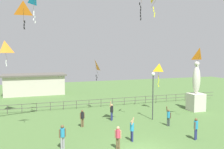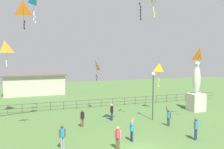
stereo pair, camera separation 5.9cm
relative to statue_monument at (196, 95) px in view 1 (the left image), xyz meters
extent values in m
cube|color=beige|center=(0.00, 0.00, -0.85)|extent=(1.58, 1.58, 1.95)
ellipsoid|color=beige|center=(0.00, 0.00, 1.66)|extent=(0.90, 0.76, 3.07)
sphere|color=beige|center=(0.00, 0.00, 3.44)|extent=(0.56, 0.56, 0.56)
cylinder|color=#38383D|center=(-6.44, -1.85, 0.34)|extent=(0.10, 0.10, 4.32)
sphere|color=white|center=(-6.44, -1.85, 2.65)|extent=(0.36, 0.36, 0.36)
cylinder|color=navy|center=(-10.32, -0.82, -1.41)|extent=(0.14, 0.14, 0.81)
cylinder|color=navy|center=(-10.22, -0.70, -1.41)|extent=(0.14, 0.14, 0.81)
cylinder|color=black|center=(-10.27, -0.76, -0.72)|extent=(0.30, 0.30, 0.57)
sphere|color=tan|center=(-10.27, -0.76, -0.32)|extent=(0.22, 0.22, 0.22)
cylinder|color=tan|center=(-10.44, -0.87, -0.21)|extent=(0.18, 0.18, 0.55)
cylinder|color=tan|center=(-10.13, -0.62, -0.75)|extent=(0.09, 0.09, 0.54)
cylinder|color=navy|center=(-6.13, -7.94, -1.40)|extent=(0.14, 0.14, 0.84)
cylinder|color=navy|center=(-5.99, -7.85, -1.40)|extent=(0.14, 0.14, 0.84)
cylinder|color=#268CBF|center=(-6.06, -7.89, -0.68)|extent=(0.31, 0.31, 0.59)
sphere|color=brown|center=(-6.06, -7.89, -0.27)|extent=(0.23, 0.23, 0.23)
cylinder|color=brown|center=(-6.24, -8.00, -0.72)|extent=(0.09, 0.09, 0.56)
cylinder|color=brown|center=(-5.89, -7.79, -0.72)|extent=(0.09, 0.09, 0.56)
cylinder|color=navy|center=(-10.73, -6.72, -1.42)|extent=(0.14, 0.14, 0.80)
cylinder|color=navy|center=(-10.74, -6.57, -1.42)|extent=(0.14, 0.14, 0.80)
cylinder|color=#268CBF|center=(-10.73, -6.65, -0.74)|extent=(0.29, 0.29, 0.57)
sphere|color=tan|center=(-10.73, -6.65, -0.35)|extent=(0.21, 0.21, 0.21)
cylinder|color=tan|center=(-10.77, -6.84, -0.23)|extent=(0.24, 0.10, 0.54)
cylinder|color=tan|center=(-10.74, -6.45, -0.77)|extent=(0.09, 0.09, 0.54)
cylinder|color=brown|center=(-12.29, -7.65, -1.42)|extent=(0.14, 0.14, 0.79)
cylinder|color=brown|center=(-12.17, -7.75, -1.42)|extent=(0.14, 0.14, 0.79)
cylinder|color=#D83F59|center=(-12.23, -7.70, -0.74)|extent=(0.29, 0.29, 0.56)
sphere|color=tan|center=(-12.23, -7.70, -0.36)|extent=(0.21, 0.21, 0.21)
cylinder|color=tan|center=(-12.38, -7.58, -0.78)|extent=(0.09, 0.09, 0.53)
cylinder|color=tan|center=(-12.08, -7.82, -0.78)|extent=(0.09, 0.09, 0.53)
cylinder|color=#99999E|center=(-15.84, -6.42, -1.40)|extent=(0.14, 0.14, 0.84)
cylinder|color=#99999E|center=(-15.69, -6.37, -1.40)|extent=(0.14, 0.14, 0.84)
cylinder|color=#268CBF|center=(-15.77, -6.40, -0.69)|extent=(0.31, 0.31, 0.59)
sphere|color=brown|center=(-15.77, -6.40, -0.28)|extent=(0.22, 0.22, 0.22)
cylinder|color=brown|center=(-15.96, -6.46, -0.72)|extent=(0.09, 0.09, 0.56)
cylinder|color=brown|center=(-15.57, -6.33, -0.72)|extent=(0.09, 0.09, 0.56)
cylinder|color=brown|center=(-13.34, -1.91, -1.43)|extent=(0.13, 0.13, 0.77)
cylinder|color=brown|center=(-13.48, -1.96, -1.43)|extent=(0.13, 0.13, 0.77)
cylinder|color=black|center=(-13.41, -1.94, -0.78)|extent=(0.28, 0.28, 0.54)
sphere|color=brown|center=(-13.41, -1.94, -0.40)|extent=(0.21, 0.21, 0.21)
cylinder|color=brown|center=(-13.23, -1.88, -0.81)|extent=(0.08, 0.08, 0.52)
cylinder|color=brown|center=(-13.59, -2.00, -0.81)|extent=(0.08, 0.08, 0.52)
cylinder|color=#3F4C47|center=(-6.16, -4.12, -1.44)|extent=(0.13, 0.13, 0.76)
cylinder|color=#3F4C47|center=(-6.07, -4.24, -1.44)|extent=(0.13, 0.13, 0.76)
cylinder|color=#268CBF|center=(-6.11, -4.18, -0.80)|extent=(0.28, 0.28, 0.53)
sphere|color=brown|center=(-6.11, -4.18, -0.43)|extent=(0.20, 0.20, 0.20)
cylinder|color=brown|center=(-6.19, -4.01, -0.32)|extent=(0.20, 0.18, 0.51)
cylinder|color=brown|center=(-6.00, -4.33, -0.83)|extent=(0.08, 0.08, 0.51)
pyramid|color=orange|center=(-10.81, 3.36, 3.33)|extent=(0.48, 0.90, 1.19)
cylinder|color=#4C381E|center=(-10.59, 3.37, 2.74)|extent=(0.45, 0.03, 1.19)
cube|color=black|center=(-10.67, 3.33, 2.17)|extent=(0.10, 0.03, 0.20)
cube|color=black|center=(-10.56, 3.39, 1.95)|extent=(0.09, 0.03, 0.20)
cube|color=black|center=(-10.63, 3.35, 1.73)|extent=(0.08, 0.04, 0.20)
pyramid|color=yellow|center=(-3.83, 1.55, 2.97)|extent=(0.96, 0.96, 0.91)
cylinder|color=#4C381E|center=(-4.00, 1.38, 2.52)|extent=(0.38, 0.37, 0.91)
cube|color=yellow|center=(-4.00, 1.38, 2.06)|extent=(0.11, 0.02, 0.21)
cube|color=yellow|center=(-4.05, 1.36, 1.84)|extent=(0.09, 0.04, 0.20)
cube|color=yellow|center=(-3.93, 1.42, 1.62)|extent=(0.11, 0.02, 0.21)
cube|color=yellow|center=(-4.00, 1.38, 1.40)|extent=(0.11, 0.04, 0.21)
cube|color=yellow|center=(-4.10, 1.33, 1.18)|extent=(0.08, 0.03, 0.20)
cube|color=yellow|center=(-3.96, 1.40, 0.96)|extent=(0.11, 0.04, 0.21)
pyramid|color=orange|center=(-18.02, -4.06, 7.86)|extent=(0.93, 0.31, 0.99)
cylinder|color=#4C381E|center=(-18.03, -3.93, 7.37)|extent=(0.02, 0.29, 0.99)
cube|color=black|center=(-17.96, -3.89, 6.91)|extent=(0.09, 0.02, 0.20)
cube|color=black|center=(-18.00, -3.91, 6.69)|extent=(0.08, 0.02, 0.20)
cube|color=black|center=(-18.00, -3.91, 6.47)|extent=(0.12, 0.02, 0.21)
pyramid|color=orange|center=(-2.63, -3.75, 4.56)|extent=(0.90, 0.49, 1.14)
cylinder|color=#4C381E|center=(-2.64, -3.53, 3.99)|extent=(0.04, 0.45, 1.14)
cube|color=white|center=(-2.60, -3.51, 3.44)|extent=(0.10, 0.05, 0.20)
cube|color=white|center=(-2.70, -3.56, 3.22)|extent=(0.09, 0.03, 0.20)
cube|color=white|center=(-2.60, -3.51, 3.00)|extent=(0.08, 0.02, 0.20)
cube|color=white|center=(-2.74, -3.58, 2.78)|extent=(0.09, 0.03, 0.20)
cube|color=white|center=(-2.62, -3.52, 2.56)|extent=(0.10, 0.05, 0.20)
cube|color=white|center=(-2.62, -3.52, 2.34)|extent=(0.08, 0.02, 0.20)
pyramid|color=orange|center=(-19.92, 4.46, 5.16)|extent=(1.23, 1.14, 1.26)
cylinder|color=#4C381E|center=(-19.79, 4.05, 4.53)|extent=(0.29, 0.83, 1.26)
cube|color=white|center=(-19.80, 4.04, 3.85)|extent=(0.10, 0.02, 0.21)
cube|color=white|center=(-19.81, 4.04, 3.63)|extent=(0.11, 0.01, 0.21)
cube|color=white|center=(-19.77, 4.06, 3.41)|extent=(0.08, 0.01, 0.20)
cylinder|color=#4C381E|center=(-7.61, -3.98, 8.87)|extent=(0.44, 0.28, 0.82)
cube|color=yellow|center=(-7.69, -4.02, 8.44)|extent=(0.10, 0.02, 0.21)
cube|color=yellow|center=(-7.63, -3.99, 8.22)|extent=(0.10, 0.02, 0.20)
cube|color=yellow|center=(-7.52, -3.93, 8.00)|extent=(0.11, 0.01, 0.21)
cube|color=yellow|center=(-7.55, -3.95, 7.78)|extent=(0.09, 0.02, 0.20)
cylinder|color=#4C381E|center=(-17.09, 0.62, 8.96)|extent=(0.37, 0.26, 1.37)
cube|color=white|center=(-17.14, 0.59, 8.32)|extent=(0.09, 0.02, 0.20)
cube|color=white|center=(-17.15, 0.59, 8.10)|extent=(0.08, 0.03, 0.20)
cube|color=white|center=(-17.06, 0.64, 7.88)|extent=(0.09, 0.05, 0.20)
cube|color=white|center=(-17.19, 0.57, 7.66)|extent=(0.11, 0.04, 0.21)
cube|color=white|center=(-17.04, 0.64, 7.44)|extent=(0.10, 0.01, 0.21)
cube|color=black|center=(-9.87, -5.94, 8.32)|extent=(0.10, 0.02, 0.20)
cube|color=black|center=(-9.76, -5.89, 8.10)|extent=(0.10, 0.04, 0.20)
cube|color=black|center=(-9.77, -5.89, 7.88)|extent=(0.09, 0.02, 0.20)
cube|color=black|center=(-9.78, -5.89, 7.66)|extent=(0.11, 0.02, 0.21)
cube|color=black|center=(-9.77, -5.89, 7.44)|extent=(0.10, 0.04, 0.20)
cube|color=black|center=(-9.73, -5.87, 7.22)|extent=(0.12, 0.02, 0.21)
cylinder|color=#4C4742|center=(-19.95, 5.36, -1.34)|extent=(0.06, 0.06, 0.95)
cylinder|color=#4C4742|center=(-18.48, 5.36, -1.34)|extent=(0.06, 0.06, 0.95)
cylinder|color=#4C4742|center=(-16.94, 5.36, -1.34)|extent=(0.06, 0.06, 0.95)
cylinder|color=#4C4742|center=(-15.45, 5.36, -1.34)|extent=(0.06, 0.06, 0.95)
cylinder|color=#4C4742|center=(-13.99, 5.36, -1.34)|extent=(0.06, 0.06, 0.95)
cylinder|color=#4C4742|center=(-12.48, 5.36, -1.34)|extent=(0.06, 0.06, 0.95)
cylinder|color=#4C4742|center=(-11.00, 5.36, -1.34)|extent=(0.06, 0.06, 0.95)
cylinder|color=#4C4742|center=(-9.51, 5.36, -1.34)|extent=(0.06, 0.06, 0.95)
cylinder|color=#4C4742|center=(-8.04, 5.36, -1.34)|extent=(0.06, 0.06, 0.95)
cylinder|color=#4C4742|center=(-6.49, 5.36, -1.34)|extent=(0.06, 0.06, 0.95)
cylinder|color=#4C4742|center=(-5.02, 5.36, -1.34)|extent=(0.06, 0.06, 0.95)
cylinder|color=#4C4742|center=(-3.54, 5.36, -1.34)|extent=(0.06, 0.06, 0.95)
cylinder|color=#4C4742|center=(-2.05, 5.36, -1.34)|extent=(0.06, 0.06, 0.95)
cylinder|color=#4C4742|center=(-0.52, 5.36, -1.34)|extent=(0.06, 0.06, 0.95)
cylinder|color=#4C4742|center=(0.95, 5.36, -1.34)|extent=(0.06, 0.06, 0.95)
cylinder|color=#4C4742|center=(2.41, 5.36, -1.34)|extent=(0.06, 0.06, 0.95)
cylinder|color=#4C4742|center=(3.93, 5.36, -1.34)|extent=(0.06, 0.06, 0.95)
cylinder|color=#4C4742|center=(5.43, 5.36, -1.34)|extent=(0.06, 0.06, 0.95)
cube|color=#4C4742|center=(-10.91, 5.36, -0.91)|extent=(36.00, 0.05, 0.05)
cube|color=#4C4742|center=(-10.91, 5.36, -1.34)|extent=(36.00, 0.05, 0.05)
cube|color=beige|center=(-16.72, 17.36, -0.36)|extent=(8.83, 3.89, 2.92)
cube|color=#59544C|center=(-16.72, 17.36, 1.23)|extent=(9.43, 4.49, 0.24)
camera|label=1|loc=(-18.05, -23.19, 4.76)|focal=40.34mm
camera|label=2|loc=(-17.99, -23.21, 4.76)|focal=40.34mm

